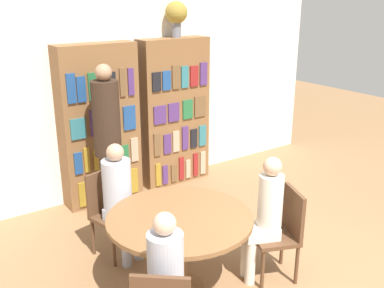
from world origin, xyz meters
TOP-DOWN VIEW (x-y plane):
  - wall_back at (0.00, 3.37)m, footprint 6.40×0.07m
  - bookshelf_left at (-0.56, 3.18)m, footprint 1.01×0.34m
  - bookshelf_right at (0.56, 3.18)m, footprint 1.01×0.34m
  - flower_vase at (0.62, 3.18)m, footprint 0.29×0.29m
  - reading_table at (-0.80, 0.99)m, footprint 1.30×1.30m
  - chair_left_side at (-1.03, 1.95)m, footprint 0.48×0.48m
  - chair_far_side at (0.12, 0.62)m, footprint 0.52×0.52m
  - seated_reader_left at (-0.99, 1.78)m, footprint 0.36×0.41m
  - seated_reader_right at (-0.05, 0.69)m, footprint 0.38×0.33m
  - seated_reader_back at (-1.32, 0.38)m, footprint 0.40×0.41m
  - librarian_standing at (-0.69, 2.67)m, footprint 0.32×0.59m

SIDE VIEW (x-z plane):
  - chair_left_side at x=-1.03m, z-range 0.05..0.95m
  - chair_far_side at x=0.12m, z-range 0.05..0.95m
  - reading_table at x=-0.80m, z-range 0.26..1.02m
  - seated_reader_right at x=-0.05m, z-range 0.07..1.31m
  - seated_reader_back at x=-1.32m, z-range 0.08..1.30m
  - seated_reader_left at x=-0.99m, z-range 0.09..1.33m
  - bookshelf_left at x=-0.56m, z-range 0.00..2.05m
  - bookshelf_right at x=0.56m, z-range 0.00..2.05m
  - librarian_standing at x=-0.69m, z-range 0.22..2.10m
  - wall_back at x=0.00m, z-range 0.01..3.01m
  - flower_vase at x=0.62m, z-range 2.11..2.58m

